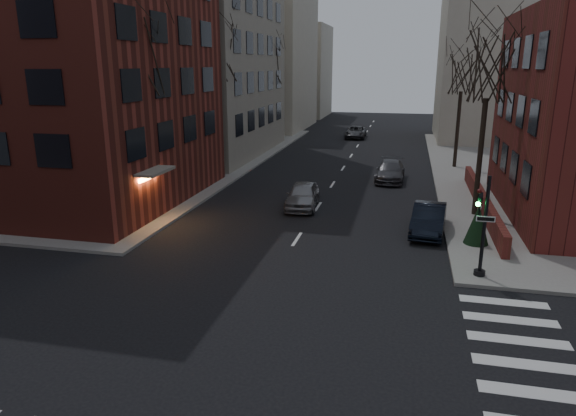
% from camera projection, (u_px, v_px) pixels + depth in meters
% --- Properties ---
extents(ground, '(160.00, 160.00, 0.00)m').
position_uv_depth(ground, '(202.00, 385.00, 13.57)').
color(ground, black).
rests_on(ground, ground).
extents(sidewalk_far_left, '(44.00, 44.00, 0.15)m').
position_uv_depth(sidewalk_far_left, '(34.00, 154.00, 47.97)').
color(sidewalk_far_left, gray).
rests_on(sidewalk_far_left, ground).
extents(building_left_brick, '(15.00, 15.00, 18.00)m').
position_uv_depth(building_left_brick, '(55.00, 49.00, 29.96)').
color(building_left_brick, maroon).
rests_on(building_left_brick, ground).
extents(low_wall_right, '(0.35, 16.00, 1.00)m').
position_uv_depth(low_wall_right, '(482.00, 201.00, 29.20)').
color(low_wall_right, maroon).
rests_on(low_wall_right, sidewalk_far_right).
extents(building_distant_la, '(14.00, 16.00, 18.00)m').
position_uv_depth(building_distant_la, '(253.00, 57.00, 65.96)').
color(building_distant_la, '#B5AC99').
rests_on(building_distant_la, ground).
extents(building_distant_ra, '(14.00, 14.00, 16.00)m').
position_uv_depth(building_distant_ra, '(508.00, 66.00, 55.04)').
color(building_distant_ra, '#B5AC99').
rests_on(building_distant_ra, ground).
extents(building_distant_lb, '(10.00, 12.00, 14.00)m').
position_uv_depth(building_distant_lb, '(296.00, 71.00, 82.01)').
color(building_distant_lb, '#B5AC99').
rests_on(building_distant_lb, ground).
extents(traffic_signal, '(0.76, 0.44, 4.00)m').
position_uv_depth(traffic_signal, '(482.00, 233.00, 19.77)').
color(traffic_signal, black).
rests_on(traffic_signal, sidewalk_far_right).
extents(tree_left_a, '(4.18, 4.18, 10.26)m').
position_uv_depth(tree_left_a, '(138.00, 58.00, 26.31)').
color(tree_left_a, '#2D231C').
rests_on(tree_left_a, sidewalk_far_left).
extents(tree_left_b, '(4.40, 4.40, 10.80)m').
position_uv_depth(tree_left_b, '(220.00, 53.00, 37.44)').
color(tree_left_b, '#2D231C').
rests_on(tree_left_b, sidewalk_far_left).
extents(tree_left_c, '(3.96, 3.96, 9.72)m').
position_uv_depth(tree_left_c, '(270.00, 65.00, 50.81)').
color(tree_left_c, '#2D231C').
rests_on(tree_left_c, sidewalk_far_left).
extents(tree_right_a, '(3.96, 3.96, 9.72)m').
position_uv_depth(tree_right_a, '(489.00, 67.00, 26.37)').
color(tree_right_a, '#2D231C').
rests_on(tree_right_a, sidewalk_far_right).
extents(tree_right_b, '(3.74, 3.74, 9.18)m').
position_uv_depth(tree_right_b, '(463.00, 72.00, 39.62)').
color(tree_right_b, '#2D231C').
rests_on(tree_right_b, sidewalk_far_right).
extents(streetlamp_near, '(0.36, 0.36, 6.28)m').
position_uv_depth(streetlamp_near, '(210.00, 124.00, 34.83)').
color(streetlamp_near, black).
rests_on(streetlamp_near, sidewalk_far_left).
extents(streetlamp_far, '(0.36, 0.36, 6.28)m').
position_uv_depth(streetlamp_far, '(280.00, 103.00, 53.59)').
color(streetlamp_far, black).
rests_on(streetlamp_far, sidewalk_far_left).
extents(parked_sedan, '(1.98, 4.55, 1.46)m').
position_uv_depth(parked_sedan, '(429.00, 219.00, 25.54)').
color(parked_sedan, black).
rests_on(parked_sedan, ground).
extents(car_lane_silver, '(2.07, 4.48, 1.49)m').
position_uv_depth(car_lane_silver, '(303.00, 195.00, 30.13)').
color(car_lane_silver, gray).
rests_on(car_lane_silver, ground).
extents(car_lane_gray, '(2.11, 4.91, 1.41)m').
position_uv_depth(car_lane_gray, '(390.00, 171.00, 37.07)').
color(car_lane_gray, '#3F3F44').
rests_on(car_lane_gray, ground).
extents(car_lane_far, '(2.27, 4.82, 1.33)m').
position_uv_depth(car_lane_far, '(356.00, 132.00, 58.48)').
color(car_lane_far, '#38383C').
rests_on(car_lane_far, ground).
extents(sandwich_board, '(0.45, 0.57, 0.83)m').
position_uv_depth(sandwich_board, '(482.00, 214.00, 26.98)').
color(sandwich_board, silver).
rests_on(sandwich_board, sidewalk_far_right).
extents(evergreen_shrub, '(1.14, 1.14, 1.86)m').
position_uv_depth(evergreen_shrub, '(477.00, 224.00, 23.56)').
color(evergreen_shrub, black).
rests_on(evergreen_shrub, sidewalk_far_right).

